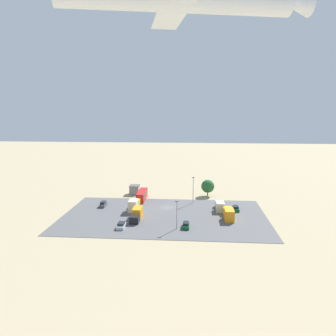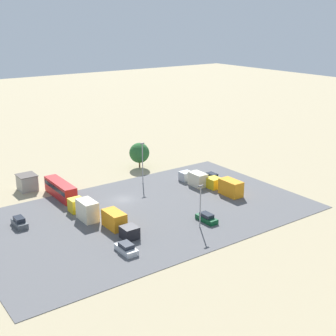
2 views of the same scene
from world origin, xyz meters
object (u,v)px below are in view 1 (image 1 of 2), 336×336
at_px(parked_car_3, 103,204).
at_px(parked_car_1, 236,208).
at_px(bus, 142,195).
at_px(parked_truck_0, 220,206).
at_px(parked_car_2, 121,225).
at_px(shed_building, 135,190).
at_px(parked_truck_1, 134,205).
at_px(parked_car_0, 186,225).
at_px(parked_truck_2, 137,214).
at_px(parked_truck_3, 229,214).

bearing_deg(parked_car_3, parked_car_1, 178.69).
bearing_deg(bus, parked_truck_0, 159.66).
relative_size(parked_car_1, parked_car_2, 1.02).
bearing_deg(shed_building, parked_car_2, 94.39).
distance_m(parked_car_2, parked_truck_1, 15.39).
height_order(bus, parked_car_1, bus).
height_order(bus, parked_truck_0, bus).
height_order(bus, parked_car_2, bus).
height_order(parked_car_2, parked_car_3, parked_car_3).
relative_size(shed_building, parked_truck_0, 0.55).
relative_size(bus, parked_car_2, 2.50).
distance_m(parked_truck_0, parked_truck_1, 26.60).
relative_size(bus, parked_car_0, 2.40).
bearing_deg(parked_truck_1, parked_truck_2, -74.61).
xyz_separation_m(shed_building, parked_truck_1, (-3.28, 19.51, 0.06)).
distance_m(shed_building, parked_truck_0, 34.48).
relative_size(shed_building, parked_truck_3, 0.45).
bearing_deg(parked_truck_1, parked_truck_0, 4.65).
relative_size(bus, parked_car_1, 2.44).
bearing_deg(parked_truck_0, parked_truck_2, -157.08).
bearing_deg(parked_car_2, bus, -92.62).
distance_m(parked_car_1, parked_truck_1, 31.49).
bearing_deg(parked_car_1, parked_car_0, -133.25).
bearing_deg(parked_car_1, bus, 162.55).
bearing_deg(parked_truck_3, shed_building, 141.59).
bearing_deg(bus, parked_truck_1, 86.89).
relative_size(parked_car_2, parked_truck_2, 0.48).
bearing_deg(parked_truck_0, bus, 159.66).
height_order(parked_car_2, parked_truck_2, parked_truck_2).
bearing_deg(parked_truck_3, bus, 147.99).
height_order(shed_building, parked_truck_0, shed_building).
distance_m(parked_car_1, parked_truck_0, 4.93).
xyz_separation_m(parked_truck_1, parked_truck_2, (-2.23, 8.11, -0.31)).
xyz_separation_m(parked_car_2, parked_truck_3, (-28.99, -9.75, 0.81)).
height_order(parked_car_3, parked_truck_3, parked_truck_3).
xyz_separation_m(parked_car_1, parked_truck_1, (31.40, 2.08, 1.00)).
relative_size(parked_car_0, parked_truck_3, 0.48).
xyz_separation_m(shed_building, parked_truck_3, (-31.67, 25.11, -0.14)).
distance_m(bus, parked_truck_3, 32.73).
distance_m(parked_car_0, parked_truck_3, 14.57).
distance_m(parked_truck_0, parked_truck_3, 7.98).
relative_size(shed_building, bus, 0.38).
bearing_deg(parked_car_0, parked_truck_0, -122.25).
height_order(shed_building, parked_truck_2, shed_building).
relative_size(shed_building, parked_car_0, 0.92).
height_order(bus, parked_truck_2, bus).
bearing_deg(parked_car_1, parked_car_3, 178.69).
bearing_deg(parked_truck_2, parked_truck_0, -157.08).
bearing_deg(parked_car_3, parked_truck_0, 178.63).
relative_size(parked_car_0, parked_car_3, 1.06).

